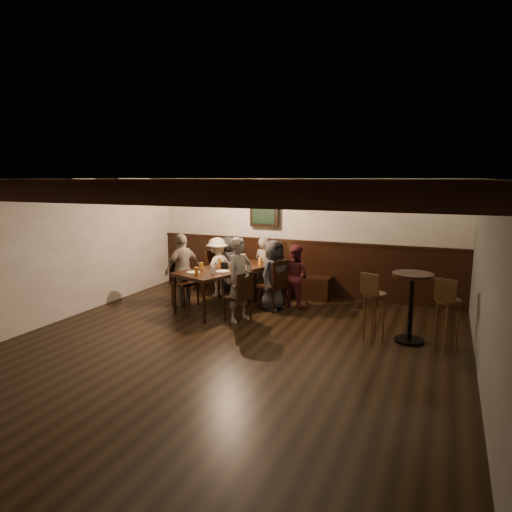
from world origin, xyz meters
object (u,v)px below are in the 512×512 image
at_px(chair_left_far, 184,291).
at_px(chair_left_near, 219,282).
at_px(chair_right_near, 272,294).
at_px(chair_right_far, 239,306).
at_px(dining_table, 227,271).
at_px(person_left_far, 183,270).
at_px(person_right_near, 274,275).
at_px(high_top_table, 411,297).
at_px(bar_stool_left, 374,316).
at_px(person_bench_right, 295,276).
at_px(person_bench_left, 228,264).
at_px(person_right_far, 240,280).
at_px(person_left_near, 217,267).
at_px(bar_stool_right, 447,323).
at_px(person_bench_centre, 264,267).

bearing_deg(chair_left_far, chair_left_near, -179.97).
bearing_deg(chair_right_near, chair_right_far, 179.89).
bearing_deg(dining_table, person_left_far, -149.04).
height_order(chair_left_near, person_right_near, person_right_near).
height_order(high_top_table, bar_stool_left, bar_stool_left).
distance_m(chair_left_near, bar_stool_left, 3.66).
relative_size(chair_right_far, person_bench_right, 0.72).
bearing_deg(person_bench_left, person_right_far, 140.71).
relative_size(person_bench_right, person_right_near, 0.90).
height_order(person_left_near, bar_stool_right, person_left_near).
height_order(dining_table, bar_stool_left, bar_stool_left).
height_order(chair_right_near, person_left_near, person_left_near).
xyz_separation_m(person_left_near, high_top_table, (3.88, -1.27, 0.08)).
bearing_deg(chair_left_near, person_bench_right, 105.53).
xyz_separation_m(person_left_far, high_top_table, (4.17, -0.42, -0.00)).
height_order(person_bench_centre, person_left_near, person_bench_centre).
height_order(chair_left_far, chair_right_far, chair_left_far).
bearing_deg(person_left_near, person_right_far, 59.04).
height_order(person_bench_left, bar_stool_right, person_bench_left).
relative_size(person_bench_left, person_left_far, 0.86).
xyz_separation_m(chair_left_near, person_bench_centre, (0.87, 0.34, 0.33)).
xyz_separation_m(person_bench_centre, bar_stool_right, (3.47, -1.75, -0.22)).
distance_m(chair_left_near, person_right_near, 1.51).
distance_m(person_right_far, bar_stool_right, 3.26).
relative_size(chair_right_far, person_left_near, 0.70).
relative_size(chair_left_near, bar_stool_left, 0.89).
relative_size(person_bench_centre, person_left_far, 0.89).
bearing_deg(person_bench_centre, person_bench_right, 170.54).
distance_m(person_bench_left, person_bench_centre, 0.91).
xyz_separation_m(person_left_far, bar_stool_left, (3.67, -0.62, -0.30)).
relative_size(chair_right_far, high_top_table, 0.81).
bearing_deg(chair_left_far, dining_table, 122.03).
xyz_separation_m(chair_right_near, chair_right_far, (-0.29, -0.85, -0.03)).
relative_size(person_right_far, high_top_table, 1.37).
relative_size(chair_right_far, person_right_far, 0.59).
height_order(person_bench_left, high_top_table, person_bench_left).
xyz_separation_m(chair_right_near, bar_stool_right, (2.99, -0.95, 0.11)).
height_order(person_bench_centre, high_top_table, person_bench_centre).
xyz_separation_m(chair_left_far, person_right_far, (1.39, -0.47, 0.44)).
bearing_deg(bar_stool_left, high_top_table, 43.97).
relative_size(chair_left_near, person_right_far, 0.66).
relative_size(chair_left_far, person_right_far, 0.64).
xyz_separation_m(chair_left_near, high_top_table, (3.85, -1.26, 0.40)).
relative_size(person_left_near, person_left_far, 0.88).
bearing_deg(bar_stool_left, chair_left_far, -167.85).
xyz_separation_m(person_left_far, person_right_far, (1.42, -0.48, 0.03)).
distance_m(chair_right_far, person_bench_left, 2.13).
height_order(chair_left_far, person_left_far, person_left_far).
height_order(chair_right_far, person_right_far, person_right_far).
bearing_deg(person_right_far, bar_stool_left, -74.84).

